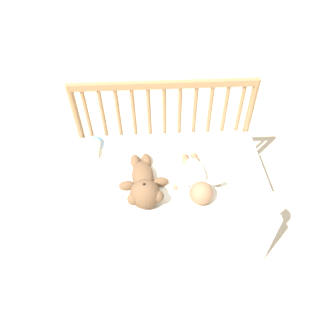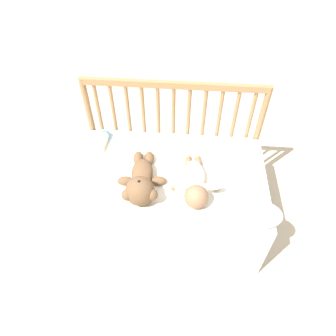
{
  "view_description": "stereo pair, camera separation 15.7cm",
  "coord_description": "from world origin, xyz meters",
  "px_view_note": "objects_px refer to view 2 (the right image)",
  "views": [
    {
      "loc": [
        -0.06,
        -1.09,
        1.62
      ],
      "look_at": [
        0.0,
        -0.01,
        0.48
      ],
      "focal_mm": 32.0,
      "sensor_mm": 36.0,
      "label": 1
    },
    {
      "loc": [
        0.09,
        -1.09,
        1.62
      ],
      "look_at": [
        0.0,
        -0.01,
        0.48
      ],
      "focal_mm": 32.0,
      "sensor_mm": 36.0,
      "label": 2
    }
  ],
  "objects_px": {
    "baby": "(195,183)",
    "baby_bottle": "(103,140)",
    "small_pillow": "(257,214)",
    "teddy_bear": "(141,182)"
  },
  "relations": [
    {
      "from": "baby_bottle",
      "to": "small_pillow",
      "type": "xyz_separation_m",
      "value": [
        0.85,
        -0.46,
        0.01
      ]
    },
    {
      "from": "small_pillow",
      "to": "baby_bottle",
      "type": "bearing_deg",
      "value": 151.6
    },
    {
      "from": "baby",
      "to": "baby_bottle",
      "type": "height_order",
      "value": "baby"
    },
    {
      "from": "baby",
      "to": "baby_bottle",
      "type": "bearing_deg",
      "value": 150.88
    },
    {
      "from": "baby_bottle",
      "to": "small_pillow",
      "type": "distance_m",
      "value": 0.96
    },
    {
      "from": "teddy_bear",
      "to": "baby_bottle",
      "type": "distance_m",
      "value": 0.44
    },
    {
      "from": "baby",
      "to": "small_pillow",
      "type": "distance_m",
      "value": 0.33
    },
    {
      "from": "baby",
      "to": "small_pillow",
      "type": "relative_size",
      "value": 1.56
    },
    {
      "from": "teddy_bear",
      "to": "small_pillow",
      "type": "height_order",
      "value": "teddy_bear"
    },
    {
      "from": "baby",
      "to": "small_pillow",
      "type": "bearing_deg",
      "value": -27.03
    }
  ]
}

